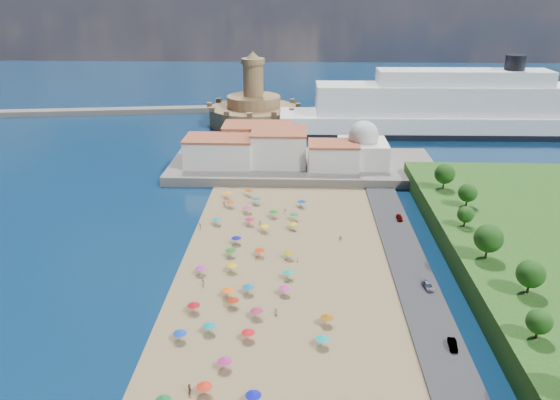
{
  "coord_description": "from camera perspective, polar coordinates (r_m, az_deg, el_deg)",
  "views": [
    {
      "loc": [
        8.73,
        -105.27,
        59.94
      ],
      "look_at": [
        4.0,
        25.0,
        8.0
      ],
      "focal_mm": 35.0,
      "sensor_mm": 36.0,
      "label": 1
    }
  ],
  "objects": [
    {
      "name": "ground",
      "position": [
        121.46,
        -2.34,
        -7.87
      ],
      "size": [
        700.0,
        700.0,
        0.0
      ],
      "primitive_type": "plane",
      "color": "#071938",
      "rests_on": "ground"
    },
    {
      "name": "terrace",
      "position": [
        187.61,
        2.37,
        3.56
      ],
      "size": [
        90.0,
        36.0,
        3.0
      ],
      "primitive_type": "cube",
      "color": "#59544C",
      "rests_on": "ground"
    },
    {
      "name": "jetty",
      "position": [
        222.18,
        -3.37,
        6.36
      ],
      "size": [
        18.0,
        70.0,
        2.4
      ],
      "primitive_type": "cube",
      "color": "#59544C",
      "rests_on": "ground"
    },
    {
      "name": "breakwater",
      "position": [
        290.24,
        -22.37,
        8.45
      ],
      "size": [
        199.03,
        34.77,
        2.6
      ],
      "primitive_type": "cube",
      "rotation": [
        0.0,
        0.0,
        0.14
      ],
      "color": "#59544C",
      "rests_on": "ground"
    },
    {
      "name": "waterfront_buildings",
      "position": [
        186.71,
        -1.63,
        5.52
      ],
      "size": [
        57.0,
        29.0,
        11.0
      ],
      "color": "silver",
      "rests_on": "terrace"
    },
    {
      "name": "domed_building",
      "position": [
        184.72,
        8.65,
        5.46
      ],
      "size": [
        16.0,
        16.0,
        15.0
      ],
      "color": "silver",
      "rests_on": "terrace"
    },
    {
      "name": "fortress",
      "position": [
        249.9,
        -2.76,
        9.39
      ],
      "size": [
        40.0,
        40.0,
        32.4
      ],
      "color": "#97724B",
      "rests_on": "ground"
    },
    {
      "name": "cruise_ship",
      "position": [
        243.46,
        18.27,
        8.76
      ],
      "size": [
        151.62,
        24.39,
        33.08
      ],
      "color": "black",
      "rests_on": "ground"
    },
    {
      "name": "beach_parasols",
      "position": [
        111.06,
        -3.56,
        -9.68
      ],
      "size": [
        31.57,
        114.69,
        2.2
      ],
      "color": "gray",
      "rests_on": "beach"
    },
    {
      "name": "beachgoers",
      "position": [
        120.7,
        -3.85,
        -7.49
      ],
      "size": [
        39.4,
        94.32,
        1.88
      ],
      "color": "tan",
      "rests_on": "beach"
    },
    {
      "name": "parked_cars",
      "position": [
        114.86,
        15.74,
        -9.88
      ],
      "size": [
        2.26,
        77.56,
        1.26
      ],
      "color": "gray",
      "rests_on": "promenade"
    },
    {
      "name": "hillside_trees",
      "position": [
        117.42,
        22.18,
        -5.12
      ],
      "size": [
        9.53,
        106.35,
        7.72
      ],
      "color": "#382314",
      "rests_on": "hillside"
    }
  ]
}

